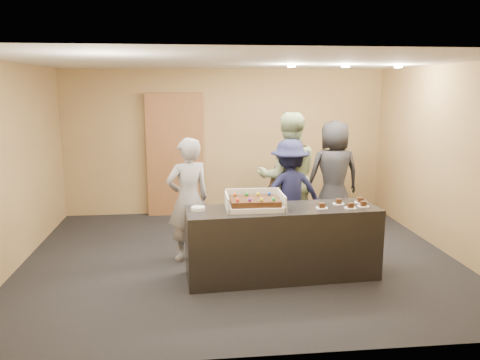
{
  "coord_description": "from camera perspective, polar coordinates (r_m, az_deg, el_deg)",
  "views": [
    {
      "loc": [
        -0.68,
        -6.27,
        2.38
      ],
      "look_at": [
        0.0,
        0.0,
        1.12
      ],
      "focal_mm": 35.0,
      "sensor_mm": 36.0,
      "label": 1
    }
  ],
  "objects": [
    {
      "name": "slice_c",
      "position": [
        5.96,
        13.31,
        -3.14
      ],
      "size": [
        0.15,
        0.15,
        0.07
      ],
      "color": "white",
      "rests_on": "serving_counter"
    },
    {
      "name": "storage_cabinet",
      "position": [
        8.77,
        -7.93,
        3.05
      ],
      "size": [
        1.03,
        0.15,
        2.27
      ],
      "primitive_type": "cube",
      "color": "brown",
      "rests_on": "floor"
    },
    {
      "name": "person_server_grey",
      "position": [
        6.47,
        -6.32,
        -2.39
      ],
      "size": [
        0.73,
        0.61,
        1.71
      ],
      "primitive_type": "imported",
      "rotation": [
        0.0,
        0.0,
        3.53
      ],
      "color": "gray",
      "rests_on": "floor"
    },
    {
      "name": "person_dark_suit",
      "position": [
        8.05,
        11.34,
        0.63
      ],
      "size": [
        0.93,
        0.63,
        1.84
      ],
      "primitive_type": "imported",
      "rotation": [
        0.0,
        0.0,
        3.19
      ],
      "color": "#25262A",
      "rests_on": "floor"
    },
    {
      "name": "slice_e",
      "position": [
        6.09,
        14.8,
        -2.92
      ],
      "size": [
        0.15,
        0.15,
        0.07
      ],
      "color": "white",
      "rests_on": "serving_counter"
    },
    {
      "name": "room",
      "position": [
        6.39,
        -0.01,
        2.03
      ],
      "size": [
        6.04,
        6.0,
        2.7
      ],
      "color": "black",
      "rests_on": "ground"
    },
    {
      "name": "plate_stack",
      "position": [
        5.74,
        -5.13,
        -3.47
      ],
      "size": [
        0.17,
        0.17,
        0.04
      ],
      "primitive_type": "cylinder",
      "color": "white",
      "rests_on": "serving_counter"
    },
    {
      "name": "slice_a",
      "position": [
        5.89,
        9.94,
        -3.19
      ],
      "size": [
        0.15,
        0.15,
        0.07
      ],
      "color": "white",
      "rests_on": "serving_counter"
    },
    {
      "name": "ceiling_spotlights",
      "position": [
        7.15,
        12.75,
        13.36
      ],
      "size": [
        1.72,
        0.12,
        0.03
      ],
      "color": "#FFEAC6",
      "rests_on": "ceiling"
    },
    {
      "name": "slice_d",
      "position": [
        6.27,
        14.43,
        -2.48
      ],
      "size": [
        0.15,
        0.15,
        0.07
      ],
      "color": "white",
      "rests_on": "serving_counter"
    },
    {
      "name": "person_navy_man",
      "position": [
        7.11,
        6.03,
        -1.55
      ],
      "size": [
        1.11,
        0.72,
        1.61
      ],
      "primitive_type": "imported",
      "rotation": [
        0.0,
        0.0,
        3.27
      ],
      "color": "#191B40",
      "rests_on": "floor"
    },
    {
      "name": "person_brown_extra",
      "position": [
        7.66,
        5.58,
        -0.81
      ],
      "size": [
        0.94,
        0.88,
        1.56
      ],
      "primitive_type": "imported",
      "rotation": [
        0.0,
        0.0,
        3.84
      ],
      "color": "brown",
      "rests_on": "floor"
    },
    {
      "name": "serving_counter",
      "position": [
        5.97,
        5.16,
        -7.6
      ],
      "size": [
        2.44,
        0.85,
        0.9
      ],
      "primitive_type": "cube",
      "rotation": [
        0.0,
        0.0,
        0.06
      ],
      "color": "black",
      "rests_on": "floor"
    },
    {
      "name": "person_sage_man",
      "position": [
        7.29,
        5.91,
        0.34
      ],
      "size": [
        1.02,
        0.82,
        2.0
      ],
      "primitive_type": "imported",
      "rotation": [
        0.0,
        0.0,
        3.08
      ],
      "color": "#94AD7E",
      "rests_on": "floor"
    },
    {
      "name": "sheet_cake",
      "position": [
        5.76,
        1.81,
        -2.59
      ],
      "size": [
        0.6,
        0.42,
        0.12
      ],
      "color": "#351B0C",
      "rests_on": "cake_box"
    },
    {
      "name": "slice_b",
      "position": [
        6.14,
        11.91,
        -2.67
      ],
      "size": [
        0.15,
        0.15,
        0.07
      ],
      "color": "white",
      "rests_on": "serving_counter"
    },
    {
      "name": "cake_box",
      "position": [
        5.8,
        1.77,
        -3.02
      ],
      "size": [
        0.71,
        0.49,
        0.21
      ],
      "color": "white",
      "rests_on": "serving_counter"
    }
  ]
}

